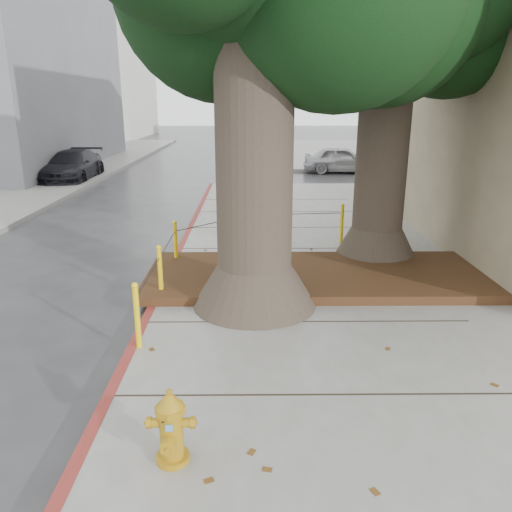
% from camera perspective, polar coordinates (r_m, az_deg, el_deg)
% --- Properties ---
extents(ground, '(140.00, 140.00, 0.00)m').
position_cam_1_polar(ground, '(6.06, 2.96, -16.76)').
color(ground, '#28282B').
rests_on(ground, ground).
extents(sidewalk_far, '(16.00, 20.00, 0.15)m').
position_cam_1_polar(sidewalk_far, '(35.74, 9.92, 11.69)').
color(sidewalk_far, slate).
rests_on(sidewalk_far, ground).
extents(curb_red, '(0.14, 26.00, 0.16)m').
position_cam_1_polar(curb_red, '(8.38, -11.95, -6.44)').
color(curb_red, maroon).
rests_on(curb_red, ground).
extents(planter_bed, '(6.40, 2.60, 0.16)m').
position_cam_1_polar(planter_bed, '(9.54, 7.02, -2.21)').
color(planter_bed, black).
rests_on(planter_bed, sidewalk_main).
extents(building_far_white, '(12.00, 18.00, 15.00)m').
position_cam_1_polar(building_far_white, '(52.87, -20.24, 20.74)').
color(building_far_white, silver).
rests_on(building_far_white, ground).
extents(tree_far, '(4.50, 3.80, 7.17)m').
position_cam_1_polar(tree_far, '(10.88, 17.06, 25.20)').
color(tree_far, '#4C3F33').
rests_on(tree_far, sidewalk_main).
extents(bollard_ring, '(3.79, 5.39, 0.95)m').
position_cam_1_polar(bollard_ring, '(9.79, -3.55, 1.07)').
color(bollard_ring, yellow).
rests_on(bollard_ring, sidewalk_main).
extents(fire_hydrant, '(0.39, 0.35, 0.76)m').
position_cam_1_polar(fire_hydrant, '(4.92, -9.69, -18.72)').
color(fire_hydrant, '#B58212').
rests_on(fire_hydrant, sidewalk_main).
extents(car_silver, '(3.90, 1.82, 1.29)m').
position_cam_1_polar(car_silver, '(25.36, 9.81, 10.80)').
color(car_silver, '#B0B1B5').
rests_on(car_silver, ground).
extents(car_red, '(3.66, 1.32, 1.20)m').
position_cam_1_polar(car_red, '(25.17, 19.48, 9.93)').
color(car_red, maroon).
rests_on(car_red, ground).
extents(car_dark, '(1.93, 4.63, 1.34)m').
position_cam_1_polar(car_dark, '(23.72, -20.27, 9.63)').
color(car_dark, black).
rests_on(car_dark, ground).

